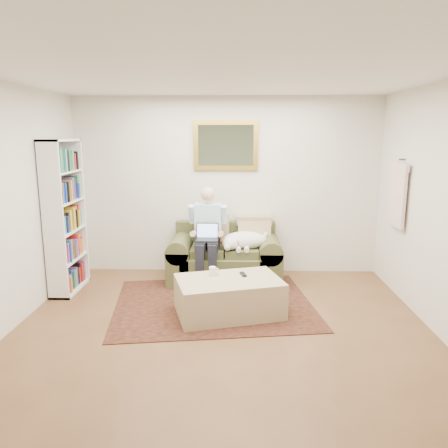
{
  "coord_description": "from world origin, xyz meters",
  "views": [
    {
      "loc": [
        0.16,
        -3.94,
        2.07
      ],
      "look_at": [
        -0.01,
        1.43,
        0.95
      ],
      "focal_mm": 35.0,
      "sensor_mm": 36.0,
      "label": 1
    }
  ],
  "objects_px": {
    "sleeping_dog": "(245,240)",
    "ottoman": "(229,297)",
    "seated_man": "(207,237)",
    "bookshelf": "(65,217)",
    "sofa": "(225,261)",
    "laptop": "(207,235)",
    "coffee_mug": "(213,271)"
  },
  "relations": [
    {
      "from": "sofa",
      "to": "sleeping_dog",
      "type": "xyz_separation_m",
      "value": [
        0.29,
        -0.08,
        0.33
      ]
    },
    {
      "from": "seated_man",
      "to": "coffee_mug",
      "type": "xyz_separation_m",
      "value": [
        0.12,
        -0.95,
        -0.19
      ]
    },
    {
      "from": "sofa",
      "to": "seated_man",
      "type": "distance_m",
      "value": 0.48
    },
    {
      "from": "laptop",
      "to": "coffee_mug",
      "type": "height_order",
      "value": "laptop"
    },
    {
      "from": "seated_man",
      "to": "ottoman",
      "type": "relative_size",
      "value": 1.14
    },
    {
      "from": "ottoman",
      "to": "seated_man",
      "type": "bearing_deg",
      "value": 106.37
    },
    {
      "from": "sofa",
      "to": "seated_man",
      "type": "xyz_separation_m",
      "value": [
        -0.24,
        -0.15,
        0.39
      ]
    },
    {
      "from": "sleeping_dog",
      "to": "ottoman",
      "type": "height_order",
      "value": "sleeping_dog"
    },
    {
      "from": "sofa",
      "to": "bookshelf",
      "type": "relative_size",
      "value": 0.79
    },
    {
      "from": "sleeping_dog",
      "to": "coffee_mug",
      "type": "distance_m",
      "value": 1.09
    },
    {
      "from": "seated_man",
      "to": "sleeping_dog",
      "type": "xyz_separation_m",
      "value": [
        0.52,
        0.07,
        -0.06
      ]
    },
    {
      "from": "laptop",
      "to": "coffee_mug",
      "type": "bearing_deg",
      "value": -82.05
    },
    {
      "from": "sofa",
      "to": "sleeping_dog",
      "type": "height_order",
      "value": "sofa"
    },
    {
      "from": "seated_man",
      "to": "sleeping_dog",
      "type": "bearing_deg",
      "value": 7.13
    },
    {
      "from": "seated_man",
      "to": "laptop",
      "type": "distance_m",
      "value": 0.07
    },
    {
      "from": "ottoman",
      "to": "bookshelf",
      "type": "bearing_deg",
      "value": 160.48
    },
    {
      "from": "laptop",
      "to": "seated_man",
      "type": "bearing_deg",
      "value": 90.0
    },
    {
      "from": "bookshelf",
      "to": "coffee_mug",
      "type": "bearing_deg",
      "value": -17.66
    },
    {
      "from": "coffee_mug",
      "to": "bookshelf",
      "type": "height_order",
      "value": "bookshelf"
    },
    {
      "from": "ottoman",
      "to": "sofa",
      "type": "bearing_deg",
      "value": 93.74
    },
    {
      "from": "seated_man",
      "to": "bookshelf",
      "type": "relative_size",
      "value": 0.67
    },
    {
      "from": "laptop",
      "to": "sofa",
      "type": "bearing_deg",
      "value": 41.02
    },
    {
      "from": "sofa",
      "to": "ottoman",
      "type": "height_order",
      "value": "sofa"
    },
    {
      "from": "seated_man",
      "to": "coffee_mug",
      "type": "height_order",
      "value": "seated_man"
    },
    {
      "from": "sofa",
      "to": "bookshelf",
      "type": "xyz_separation_m",
      "value": [
        -2.09,
        -0.46,
        0.73
      ]
    },
    {
      "from": "seated_man",
      "to": "bookshelf",
      "type": "bearing_deg",
      "value": -170.27
    },
    {
      "from": "seated_man",
      "to": "sofa",
      "type": "bearing_deg",
      "value": 31.45
    },
    {
      "from": "sofa",
      "to": "laptop",
      "type": "relative_size",
      "value": 5.15
    },
    {
      "from": "sofa",
      "to": "ottoman",
      "type": "distance_m",
      "value": 1.24
    },
    {
      "from": "sofa",
      "to": "ottoman",
      "type": "relative_size",
      "value": 1.35
    },
    {
      "from": "laptop",
      "to": "bookshelf",
      "type": "bearing_deg",
      "value": -172.13
    },
    {
      "from": "seated_man",
      "to": "ottoman",
      "type": "height_order",
      "value": "seated_man"
    }
  ]
}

